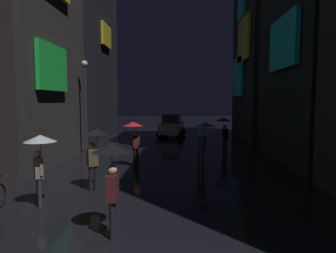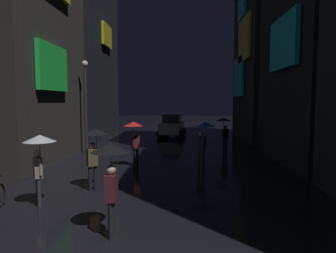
# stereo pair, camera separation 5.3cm
# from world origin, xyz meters

# --- Properties ---
(building_right_far) EXTENTS (4.25, 8.01, 13.72)m
(building_right_far) POSITION_xyz_m (7.47, 22.00, 6.86)
(building_right_far) COLOR #232328
(building_right_far) RESTS_ON ground
(pedestrian_foreground_right_blue) EXTENTS (0.90, 0.90, 2.12)m
(pedestrian_foreground_right_blue) POSITION_xyz_m (1.67, 11.16, 1.67)
(pedestrian_foreground_right_blue) COLOR #38332D
(pedestrian_foreground_right_blue) RESTS_ON ground
(pedestrian_near_crossing_red) EXTENTS (0.90, 0.90, 2.12)m
(pedestrian_near_crossing_red) POSITION_xyz_m (-1.57, 11.26, 1.67)
(pedestrian_near_crossing_red) COLOR black
(pedestrian_near_crossing_red) RESTS_ON ground
(pedestrian_far_right_black) EXTENTS (0.90, 0.90, 2.12)m
(pedestrian_far_right_black) POSITION_xyz_m (3.12, 14.93, 1.67)
(pedestrian_far_right_black) COLOR black
(pedestrian_far_right_black) RESTS_ON ground
(pedestrian_midstreet_centre_black) EXTENTS (0.90, 0.90, 2.12)m
(pedestrian_midstreet_centre_black) POSITION_xyz_m (-2.34, 7.59, 1.67)
(pedestrian_midstreet_centre_black) COLOR black
(pedestrian_midstreet_centre_black) RESTS_ON ground
(pedestrian_foreground_left_black) EXTENTS (0.90, 0.90, 2.12)m
(pedestrian_foreground_left_black) POSITION_xyz_m (-0.96, 4.07, 1.67)
(pedestrian_foreground_left_black) COLOR black
(pedestrian_foreground_left_black) RESTS_ON ground
(pedestrian_midstreet_left_clear) EXTENTS (0.90, 0.90, 2.12)m
(pedestrian_midstreet_left_clear) POSITION_xyz_m (-3.44, 5.78, 1.67)
(pedestrian_midstreet_left_clear) COLOR #2D2D38
(pedestrian_midstreet_left_clear) RESTS_ON ground
(car_distant) EXTENTS (2.56, 4.29, 1.92)m
(car_distant) POSITION_xyz_m (-0.15, 23.50, 0.93)
(car_distant) COLOR #99999E
(car_distant) RESTS_ON ground
(streetlamp_left_far) EXTENTS (0.36, 0.36, 5.42)m
(streetlamp_left_far) POSITION_xyz_m (-5.00, 14.94, 3.40)
(streetlamp_left_far) COLOR #2D2D33
(streetlamp_left_far) RESTS_ON ground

